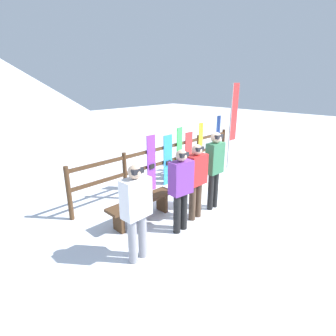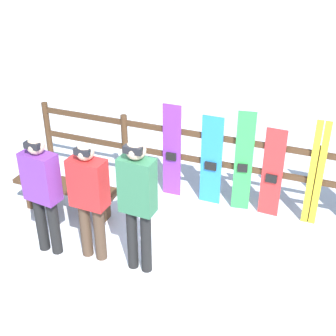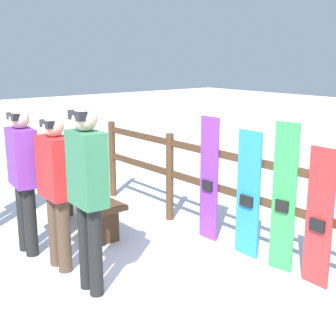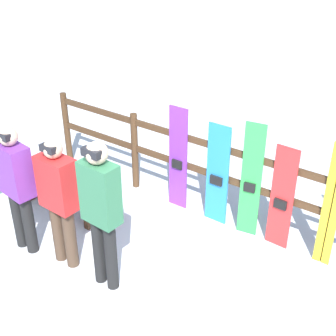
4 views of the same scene
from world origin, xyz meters
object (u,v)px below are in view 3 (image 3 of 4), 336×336
(bench, at_px, (82,202))
(person_purple, at_px, (23,172))
(snowboard_green, at_px, (284,199))
(snowboard_red, at_px, (319,219))
(person_red, at_px, (56,183))
(person_plaid_green, at_px, (88,185))
(snowboard_purple, at_px, (209,180))
(snowboard_blue, at_px, (248,195))

(bench, height_order, person_purple, person_purple)
(snowboard_green, distance_m, snowboard_red, 0.43)
(bench, xyz_separation_m, person_red, (0.85, -0.73, 0.56))
(bench, distance_m, person_purple, 1.05)
(person_plaid_green, relative_size, person_red, 1.10)
(bench, relative_size, person_red, 0.97)
(bench, distance_m, snowboard_purple, 1.64)
(person_red, bearing_deg, snowboard_red, 43.16)
(bench, bearing_deg, snowboard_blue, 29.32)
(snowboard_blue, bearing_deg, person_purple, -130.19)
(snowboard_purple, height_order, snowboard_red, snowboard_purple)
(bench, height_order, person_plaid_green, person_plaid_green)
(person_plaid_green, height_order, person_red, person_plaid_green)
(person_plaid_green, bearing_deg, snowboard_red, 54.87)
(bench, xyz_separation_m, snowboard_red, (2.72, 1.03, 0.31))
(person_purple, bearing_deg, snowboard_red, 37.13)
(person_purple, distance_m, snowboard_purple, 2.11)
(bench, relative_size, snowboard_purple, 1.05)
(bench, xyz_separation_m, snowboard_purple, (1.22, 1.03, 0.37))
(person_plaid_green, distance_m, snowboard_red, 2.18)
(snowboard_blue, bearing_deg, snowboard_purple, 179.99)
(person_red, height_order, snowboard_red, person_red)
(person_plaid_green, height_order, snowboard_green, person_plaid_green)
(person_purple, bearing_deg, person_plaid_green, 5.01)
(person_plaid_green, bearing_deg, bench, 153.98)
(person_plaid_green, xyz_separation_m, snowboard_red, (1.24, 1.76, -0.36))
(person_red, height_order, snowboard_purple, person_red)
(snowboard_red, bearing_deg, snowboard_blue, 180.00)
(snowboard_purple, bearing_deg, person_red, -101.99)
(snowboard_green, bearing_deg, snowboard_purple, -180.00)
(snowboard_blue, height_order, snowboard_green, snowboard_green)
(snowboard_blue, relative_size, snowboard_green, 0.91)
(bench, xyz_separation_m, person_plaid_green, (1.49, -0.73, 0.67))
(person_plaid_green, xyz_separation_m, snowboard_purple, (-0.26, 1.76, -0.30))
(person_red, bearing_deg, bench, 139.44)
(bench, xyz_separation_m, person_purple, (0.26, -0.83, 0.58))
(bench, xyz_separation_m, snowboard_green, (2.31, 1.03, 0.40))
(snowboard_purple, relative_size, snowboard_green, 0.96)
(person_plaid_green, distance_m, snowboard_purple, 1.80)
(person_red, bearing_deg, snowboard_blue, 60.68)
(bench, bearing_deg, snowboard_green, 24.08)
(person_purple, bearing_deg, person_red, 10.28)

